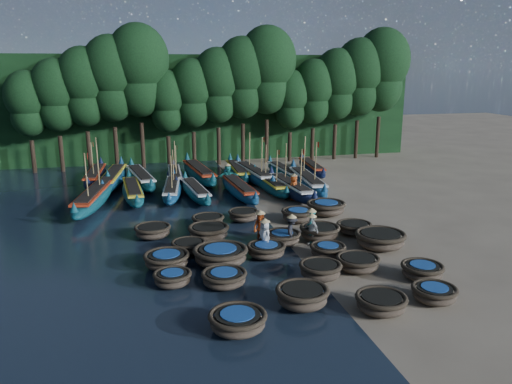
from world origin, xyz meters
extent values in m
plane|color=gray|center=(0.00, 0.00, 0.00)|extent=(120.00, 120.00, 0.00)
cube|color=black|center=(0.00, 23.50, 5.00)|extent=(40.00, 3.00, 10.00)
ellipsoid|color=#4E4031|center=(-4.28, -10.12, 0.31)|extent=(2.21, 2.21, 0.62)
torus|color=#362E20|center=(-4.28, -10.12, 0.61)|extent=(2.08, 2.08, 0.19)
cylinder|color=black|center=(-4.28, -10.12, 0.64)|extent=(1.58, 1.58, 0.06)
cylinder|color=#1A4792|center=(-4.28, -10.12, 0.68)|extent=(1.22, 1.22, 0.04)
ellipsoid|color=#4E4031|center=(-1.52, -8.93, 0.36)|extent=(2.26, 2.26, 0.72)
torus|color=#362E20|center=(-1.52, -8.93, 0.70)|extent=(2.09, 2.09, 0.22)
cylinder|color=black|center=(-1.52, -8.93, 0.74)|extent=(1.57, 1.57, 0.07)
ellipsoid|color=#4E4031|center=(1.21, -10.01, 0.31)|extent=(2.14, 2.14, 0.62)
torus|color=#362E20|center=(1.21, -10.01, 0.60)|extent=(1.97, 1.97, 0.19)
cylinder|color=black|center=(1.21, -10.01, 0.63)|extent=(1.50, 1.50, 0.06)
ellipsoid|color=#4E4031|center=(3.63, -9.73, 0.29)|extent=(2.10, 2.10, 0.57)
torus|color=#362E20|center=(3.63, -9.73, 0.56)|extent=(1.80, 1.80, 0.17)
cylinder|color=black|center=(3.63, -9.73, 0.59)|extent=(1.36, 1.36, 0.05)
cylinder|color=#1A4792|center=(3.63, -9.73, 0.63)|extent=(1.05, 1.05, 0.03)
ellipsoid|color=#4E4031|center=(-6.20, -5.87, 0.28)|extent=(1.54, 1.54, 0.56)
torus|color=#362E20|center=(-6.20, -5.87, 0.55)|extent=(1.64, 1.64, 0.17)
cylinder|color=black|center=(-6.20, -5.87, 0.58)|extent=(1.23, 1.23, 0.05)
cylinder|color=#1A4792|center=(-6.20, -5.87, 0.61)|extent=(0.95, 0.95, 0.03)
ellipsoid|color=#4E4031|center=(-4.09, -6.40, 0.30)|extent=(2.21, 2.21, 0.59)
torus|color=#362E20|center=(-4.09, -6.40, 0.57)|extent=(1.94, 1.94, 0.18)
cylinder|color=black|center=(-4.09, -6.40, 0.61)|extent=(1.47, 1.47, 0.05)
cylinder|color=#1A4792|center=(-4.09, -6.40, 0.64)|extent=(1.13, 1.13, 0.04)
ellipsoid|color=#4E4031|center=(0.07, -6.66, 0.33)|extent=(2.28, 2.28, 0.66)
torus|color=#362E20|center=(0.07, -6.66, 0.64)|extent=(1.88, 1.88, 0.20)
cylinder|color=black|center=(0.07, -6.66, 0.68)|extent=(1.41, 1.41, 0.06)
ellipsoid|color=#4E4031|center=(2.05, -6.18, 0.30)|extent=(2.15, 2.15, 0.60)
torus|color=#362E20|center=(2.05, -6.18, 0.58)|extent=(1.98, 1.98, 0.18)
cylinder|color=black|center=(2.05, -6.18, 0.62)|extent=(1.50, 1.50, 0.05)
ellipsoid|color=#4E4031|center=(4.35, -7.70, 0.31)|extent=(2.26, 2.26, 0.62)
torus|color=#362E20|center=(4.35, -7.70, 0.60)|extent=(1.86, 1.86, 0.19)
cylinder|color=black|center=(4.35, -7.70, 0.64)|extent=(1.40, 1.40, 0.06)
cylinder|color=#1A4792|center=(4.35, -7.70, 0.68)|extent=(1.08, 1.08, 0.04)
ellipsoid|color=#4E4031|center=(-6.30, -3.85, 0.31)|extent=(2.32, 2.32, 0.63)
torus|color=#362E20|center=(-6.30, -3.85, 0.61)|extent=(2.12, 2.12, 0.19)
cylinder|color=black|center=(-6.30, -3.85, 0.65)|extent=(1.62, 1.62, 0.06)
cylinder|color=#1A4792|center=(-6.30, -3.85, 0.68)|extent=(1.24, 1.24, 0.04)
ellipsoid|color=#4E4031|center=(-3.85, -4.07, 0.37)|extent=(2.51, 2.51, 0.75)
torus|color=#362E20|center=(-3.85, -4.07, 0.72)|extent=(2.57, 2.57, 0.23)
cylinder|color=black|center=(-3.85, -4.07, 0.77)|extent=(1.96, 1.96, 0.07)
cylinder|color=#1A4792|center=(-3.85, -4.07, 0.82)|extent=(1.51, 1.51, 0.05)
ellipsoid|color=#4E4031|center=(-1.56, -3.67, 0.30)|extent=(2.26, 2.26, 0.61)
torus|color=#362E20|center=(-1.56, -3.67, 0.59)|extent=(1.91, 1.91, 0.18)
cylinder|color=black|center=(-1.56, -3.67, 0.62)|extent=(1.44, 1.44, 0.06)
cylinder|color=#1A4792|center=(-1.56, -3.67, 0.66)|extent=(1.11, 1.11, 0.04)
ellipsoid|color=#4E4031|center=(1.32, -4.37, 0.29)|extent=(1.76, 1.76, 0.58)
torus|color=#362E20|center=(1.32, -4.37, 0.56)|extent=(1.75, 1.75, 0.18)
cylinder|color=black|center=(1.32, -4.37, 0.60)|extent=(1.32, 1.32, 0.05)
cylinder|color=#1A4792|center=(1.32, -4.37, 0.63)|extent=(1.01, 1.01, 0.04)
ellipsoid|color=#4E4031|center=(4.37, -3.80, 0.38)|extent=(2.61, 2.61, 0.76)
torus|color=#362E20|center=(4.37, -3.80, 0.73)|extent=(2.56, 2.56, 0.23)
cylinder|color=black|center=(4.37, -3.80, 0.78)|extent=(1.96, 1.96, 0.07)
ellipsoid|color=#4E4031|center=(-5.13, -2.22, 0.28)|extent=(1.79, 1.79, 0.56)
torus|color=#362E20|center=(-5.13, -2.22, 0.55)|extent=(1.73, 1.73, 0.17)
cylinder|color=black|center=(-5.13, -2.22, 0.58)|extent=(1.31, 1.31, 0.05)
ellipsoid|color=#4E4031|center=(-3.90, -0.60, 0.36)|extent=(2.56, 2.56, 0.72)
torus|color=#362E20|center=(-3.90, -0.60, 0.70)|extent=(2.19, 2.19, 0.22)
cylinder|color=black|center=(-3.90, -0.60, 0.74)|extent=(1.65, 1.65, 0.07)
ellipsoid|color=#4E4031|center=(-0.30, -2.12, 0.30)|extent=(1.98, 1.98, 0.59)
torus|color=#362E20|center=(-0.30, -2.12, 0.57)|extent=(1.91, 1.91, 0.18)
cylinder|color=black|center=(-0.30, -2.12, 0.61)|extent=(1.46, 1.46, 0.05)
cylinder|color=#1A4792|center=(-0.30, -2.12, 0.64)|extent=(1.12, 1.12, 0.04)
ellipsoid|color=#4E4031|center=(1.82, -1.94, 0.35)|extent=(2.11, 2.11, 0.71)
torus|color=#362E20|center=(1.82, -1.94, 0.68)|extent=(2.16, 2.16, 0.21)
cylinder|color=black|center=(1.82, -1.94, 0.73)|extent=(1.63, 1.63, 0.06)
ellipsoid|color=#4E4031|center=(4.00, -1.46, 0.29)|extent=(2.02, 2.02, 0.58)
torus|color=#362E20|center=(4.00, -1.46, 0.56)|extent=(1.95, 1.95, 0.17)
cylinder|color=black|center=(4.00, -1.46, 0.59)|extent=(1.49, 1.49, 0.05)
ellipsoid|color=#4E4031|center=(-6.76, 0.46, 0.31)|extent=(2.40, 2.40, 0.62)
torus|color=#362E20|center=(-6.76, 0.46, 0.60)|extent=(1.96, 1.96, 0.19)
cylinder|color=black|center=(-6.76, 0.46, 0.64)|extent=(1.49, 1.49, 0.06)
ellipsoid|color=#4E4031|center=(-3.63, 1.50, 0.32)|extent=(1.92, 1.92, 0.64)
torus|color=#362E20|center=(-3.63, 1.50, 0.62)|extent=(1.87, 1.87, 0.19)
cylinder|color=black|center=(-3.63, 1.50, 0.66)|extent=(1.41, 1.41, 0.06)
ellipsoid|color=#4E4031|center=(-1.41, 2.25, 0.30)|extent=(1.94, 1.94, 0.60)
torus|color=#362E20|center=(-1.41, 2.25, 0.58)|extent=(1.82, 1.82, 0.18)
cylinder|color=black|center=(-1.41, 2.25, 0.62)|extent=(1.37, 1.37, 0.05)
ellipsoid|color=#4E4031|center=(1.69, 1.29, 0.35)|extent=(2.20, 2.20, 0.70)
torus|color=#362E20|center=(1.69, 1.29, 0.67)|extent=(2.02, 2.02, 0.21)
cylinder|color=black|center=(1.69, 1.29, 0.72)|extent=(1.52, 1.52, 0.06)
cylinder|color=#1A4792|center=(1.69, 1.29, 0.76)|extent=(1.17, 1.17, 0.04)
ellipsoid|color=#4E4031|center=(3.83, 2.27, 0.37)|extent=(2.96, 2.96, 0.75)
torus|color=#362E20|center=(3.83, 2.27, 0.73)|extent=(2.42, 2.42, 0.23)
cylinder|color=black|center=(3.83, 2.27, 0.77)|extent=(1.84, 1.84, 0.07)
cylinder|color=#1A4792|center=(3.83, 2.27, 0.82)|extent=(1.41, 1.41, 0.05)
ellipsoid|color=#0F5759|center=(-10.26, 7.55, 0.55)|extent=(3.07, 9.00, 1.11)
cone|color=#0F5759|center=(-9.52, 11.80, 1.27)|extent=(0.49, 0.49, 0.66)
cone|color=#0F5759|center=(-10.99, 3.30, 1.22)|extent=(0.49, 0.49, 0.55)
cube|color=#B53116|center=(-10.26, 7.55, 1.02)|extent=(2.31, 6.96, 0.13)
cube|color=black|center=(-10.26, 7.55, 1.11)|extent=(1.86, 6.04, 0.11)
cylinder|color=#997F4C|center=(-9.92, 8.84, 2.32)|extent=(0.08, 0.26, 3.10)
cylinder|color=#997F4C|center=(-10.43, 5.90, 2.32)|extent=(0.08, 0.26, 3.10)
plane|color=red|center=(-10.27, 5.87, 3.67)|extent=(0.00, 0.39, 0.39)
ellipsoid|color=#0F5759|center=(-7.77, 8.98, 0.48)|extent=(1.93, 7.76, 0.96)
cone|color=#0F5759|center=(-8.04, 12.72, 1.10)|extent=(0.42, 0.42, 0.58)
cone|color=#0F5759|center=(-7.50, 5.25, 1.06)|extent=(0.42, 0.42, 0.48)
cube|color=yellow|center=(-7.77, 8.98, 0.88)|extent=(1.43, 6.01, 0.12)
cube|color=black|center=(-7.77, 8.98, 0.96)|extent=(1.12, 5.22, 0.10)
ellipsoid|color=navy|center=(-5.09, 9.04, 0.45)|extent=(2.20, 7.39, 0.91)
cone|color=navy|center=(-4.65, 12.57, 1.05)|extent=(0.40, 0.40, 0.55)
cone|color=navy|center=(-5.53, 5.52, 1.00)|extent=(0.40, 0.40, 0.45)
cube|color=silver|center=(-5.09, 9.04, 0.84)|extent=(1.64, 5.72, 0.11)
cube|color=black|center=(-5.09, 9.04, 0.91)|extent=(1.31, 4.96, 0.09)
cylinder|color=#997F4C|center=(-4.87, 10.12, 1.91)|extent=(0.06, 0.22, 2.55)
cylinder|color=#997F4C|center=(-5.17, 7.68, 1.91)|extent=(0.06, 0.22, 2.55)
plane|color=red|center=(-5.03, 7.66, 3.02)|extent=(0.00, 0.32, 0.32)
ellipsoid|color=#0F5759|center=(-3.52, 8.26, 0.45)|extent=(2.03, 7.22, 0.89)
cone|color=#0F5759|center=(-3.89, 11.71, 1.02)|extent=(0.39, 0.39, 0.53)
cone|color=#0F5759|center=(-3.15, 4.81, 0.98)|extent=(0.39, 0.39, 0.45)
cube|color=silver|center=(-3.52, 8.26, 0.82)|extent=(1.52, 5.59, 0.11)
cube|color=black|center=(-3.52, 8.26, 0.89)|extent=(1.20, 4.85, 0.09)
ellipsoid|color=navy|center=(-0.48, 7.97, 0.49)|extent=(2.00, 7.91, 0.98)
cone|color=navy|center=(-0.77, 11.77, 1.13)|extent=(0.43, 0.43, 0.59)
cone|color=navy|center=(-0.19, 4.16, 1.08)|extent=(0.43, 0.43, 0.49)
cube|color=#B53116|center=(-0.48, 7.97, 0.90)|extent=(1.48, 6.13, 0.12)
cube|color=black|center=(-0.48, 7.97, 0.98)|extent=(1.16, 5.33, 0.10)
ellipsoid|color=#0F5759|center=(2.01, 9.03, 0.47)|extent=(1.79, 7.58, 0.94)
cone|color=#0F5759|center=(1.79, 12.69, 1.08)|extent=(0.41, 0.41, 0.56)
cone|color=#0F5759|center=(2.22, 5.38, 1.03)|extent=(0.41, 0.41, 0.47)
cube|color=yellow|center=(2.01, 9.03, 0.86)|extent=(1.33, 5.87, 0.11)
cube|color=black|center=(2.01, 9.03, 0.94)|extent=(1.03, 5.10, 0.09)
cylinder|color=#997F4C|center=(2.03, 10.16, 1.97)|extent=(0.07, 0.22, 2.63)
cylinder|color=#997F4C|center=(2.18, 7.63, 1.97)|extent=(0.07, 0.22, 2.63)
plane|color=red|center=(2.32, 7.64, 3.12)|extent=(0.00, 0.33, 0.33)
ellipsoid|color=black|center=(3.10, 7.29, 0.51)|extent=(2.15, 8.32, 1.03)
cone|color=black|center=(2.77, 11.29, 1.18)|extent=(0.45, 0.45, 0.62)
cone|color=black|center=(3.44, 3.29, 1.13)|extent=(0.45, 0.45, 0.51)
cube|color=silver|center=(3.10, 7.29, 0.95)|extent=(1.60, 6.44, 0.12)
cube|color=black|center=(3.10, 7.29, 1.03)|extent=(1.26, 5.60, 0.10)
cylinder|color=#997F4C|center=(3.11, 8.53, 2.16)|extent=(0.07, 0.24, 2.88)
cylinder|color=#997F4C|center=(3.33, 5.76, 2.16)|extent=(0.07, 0.24, 2.88)
plane|color=red|center=(3.49, 5.77, 3.41)|extent=(0.00, 0.36, 0.36)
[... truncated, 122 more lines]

